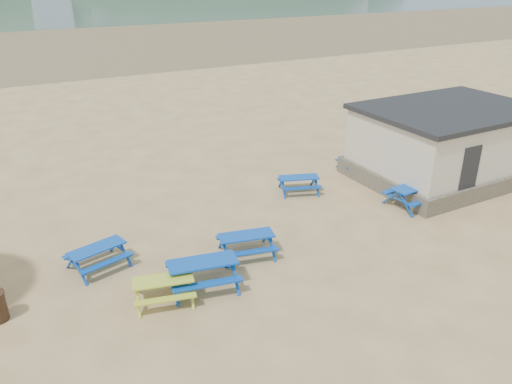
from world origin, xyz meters
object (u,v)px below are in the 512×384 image
picnic_table_blue_b (299,184)px  amenity_block (446,143)px  picnic_table_blue_a (98,257)px  picnic_table_yellow (164,290)px

picnic_table_blue_b → amenity_block: amenity_block is taller
picnic_table_blue_a → picnic_table_yellow: 2.84m
picnic_table_blue_a → picnic_table_yellow: size_ratio=1.04×
picnic_table_blue_b → amenity_block: size_ratio=0.26×
picnic_table_blue_b → picnic_table_yellow: 8.54m
amenity_block → picnic_table_blue_a: bearing=-179.2°
picnic_table_blue_a → amenity_block: 15.08m
picnic_table_blue_b → picnic_table_yellow: bearing=-129.0°
amenity_block → picnic_table_blue_b: bearing=166.0°
picnic_table_blue_b → picnic_table_yellow: size_ratio=1.01×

